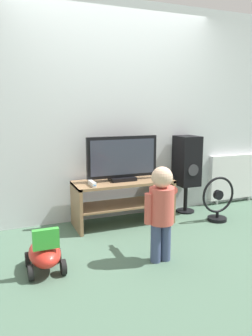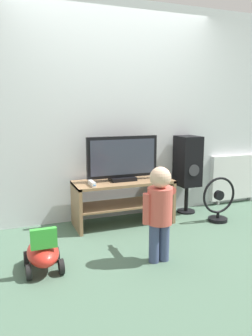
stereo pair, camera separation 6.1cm
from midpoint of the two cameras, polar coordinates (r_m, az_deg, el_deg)
The scene contains 11 objects.
ground_plane at distance 3.77m, azimuth 1.23°, elevation -10.70°, with size 16.00×16.00×0.00m, color #4C6B56.
wall_back at distance 4.02m, azimuth -1.63°, elevation 9.62°, with size 10.00×0.06×2.60m.
tv_stand at distance 3.86m, azimuth -0.04°, elevation -4.78°, with size 1.16×0.46×0.52m.
television at distance 3.79m, azimuth -0.15°, elevation 1.58°, with size 0.85×0.20×0.52m.
game_console at distance 3.59m, azimuth -5.44°, elevation -2.70°, with size 0.04×0.19×0.05m.
remote_primary at distance 3.86m, azimuth 5.73°, elevation -1.98°, with size 0.04×0.13×0.03m.
child at distance 2.91m, azimuth 6.46°, elevation -6.63°, with size 0.33×0.49×0.86m.
speaker_tower at distance 4.29m, azimuth 11.07°, elevation 0.93°, with size 0.27×0.32×1.00m.
floor_fan at distance 4.13m, azimuth 16.24°, elevation -5.64°, with size 0.45×0.23×0.55m.
ride_on_toy at distance 2.93m, azimuth -13.67°, elevation -14.11°, with size 0.30×0.46×0.41m.
radiator at distance 4.97m, azimuth 18.90°, elevation -1.51°, with size 0.82×0.08×0.69m.
Camera 2 is at (-1.29, -3.26, 1.36)m, focal length 35.00 mm.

